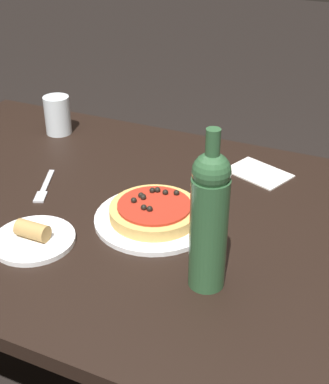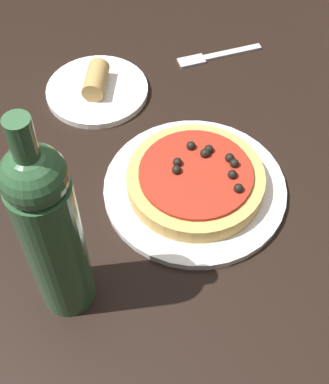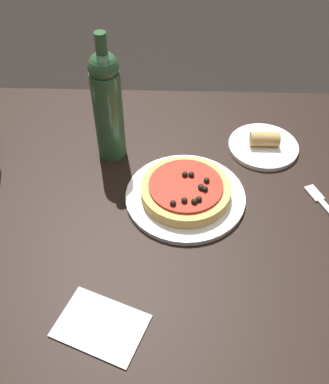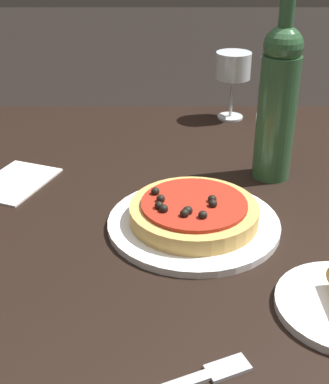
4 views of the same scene
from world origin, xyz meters
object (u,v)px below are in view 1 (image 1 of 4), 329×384
Objects in this scene: side_plate at (34,238)px; dining_table at (117,233)px; fork at (44,188)px; water_cup at (58,115)px; wine_bottle at (209,219)px; dinner_plate at (154,219)px; pizza at (154,211)px.

dining_table is at bearing -111.43° from side_plate.
dining_table is 0.22m from fork.
water_cup is 0.65× the size of side_plate.
wine_bottle is 2.05× the size of fork.
fork is (0.51, -0.18, -0.15)m from wine_bottle.
wine_bottle is at bearing -175.93° from side_plate.
water_cup reaches higher than fork.
wine_bottle reaches higher than dinner_plate.
pizza is at bearing 63.36° from fork.
side_plate is (0.20, 0.19, -0.02)m from pizza.
pizza is 0.63× the size of wine_bottle.
fork is at bearing -3.38° from dinner_plate.
pizza reaches higher than dining_table.
dinner_plate is 0.29m from wine_bottle.
dining_table is at bearing 140.58° from water_cup.
dinner_plate is (-0.12, 0.03, 0.09)m from dining_table.
wine_bottle reaches higher than fork.
wine_bottle reaches higher than water_cup.
dinner_plate is 0.85× the size of wine_bottle.
pizza is at bearing -46.52° from dinner_plate.
wine_bottle reaches higher than side_plate.
pizza is 1.30× the size of fork.
water_cup reaches higher than dining_table.
side_plate is at bearing 42.36° from dinner_plate.
water_cup is at bearing -34.13° from dinner_plate.
side_plate is at bearing 68.57° from dining_table.
side_plate is (-0.29, 0.52, -0.05)m from water_cup.
water_cup reaches higher than pizza.
side_plate is at bearing 42.46° from pizza.
water_cup is (0.68, -0.49, -0.09)m from wine_bottle.
side_plate is at bearing 6.87° from fork.
dinner_plate is at bearing 63.30° from fork.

